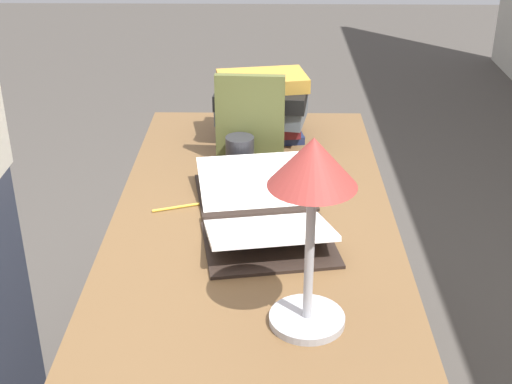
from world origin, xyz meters
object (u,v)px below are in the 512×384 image
object	(u,v)px
pencil	(180,207)
coffee_mug	(240,153)
book_standing_upright	(250,119)
reading_lamp	(312,186)
open_book	(260,210)
book_stack_tall	(262,105)

from	to	relation	value
pencil	coffee_mug	bearing A→B (deg)	149.22
book_standing_upright	pencil	distance (m)	0.36
reading_lamp	open_book	bearing A→B (deg)	-167.24
open_book	reading_lamp	world-z (taller)	reading_lamp
reading_lamp	pencil	distance (m)	0.63
book_stack_tall	coffee_mug	bearing A→B (deg)	-14.93
reading_lamp	pencil	size ratio (longest dim) A/B	2.84
book_stack_tall	open_book	bearing A→B (deg)	0.05
book_stack_tall	book_standing_upright	xyz separation A→B (m)	(0.18, -0.03, 0.02)
book_standing_upright	pencil	bearing A→B (deg)	-27.14
book_standing_upright	coffee_mug	bearing A→B (deg)	-25.01
open_book	coffee_mug	bearing A→B (deg)	-177.49
book_stack_tall	reading_lamp	world-z (taller)	reading_lamp
pencil	open_book	bearing A→B (deg)	76.72
reading_lamp	pencil	world-z (taller)	reading_lamp
open_book	reading_lamp	bearing A→B (deg)	3.18
reading_lamp	pencil	bearing A→B (deg)	-147.38
open_book	reading_lamp	size ratio (longest dim) A/B	1.43
book_standing_upright	pencil	xyz separation A→B (m)	(0.30, -0.17, -0.13)
open_book	book_standing_upright	distance (m)	0.36
coffee_mug	pencil	distance (m)	0.29
open_book	book_stack_tall	world-z (taller)	book_stack_tall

